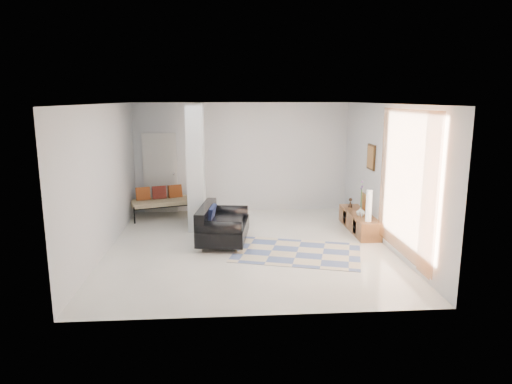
{
  "coord_description": "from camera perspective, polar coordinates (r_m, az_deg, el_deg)",
  "views": [
    {
      "loc": [
        -0.49,
        -8.72,
        2.9
      ],
      "look_at": [
        0.19,
        0.6,
        0.98
      ],
      "focal_mm": 32.0,
      "sensor_mm": 36.0,
      "label": 1
    }
  ],
  "objects": [
    {
      "name": "wall_art",
      "position": [
        10.22,
        14.2,
        4.25
      ],
      "size": [
        0.04,
        0.45,
        0.55
      ],
      "primitive_type": "cube",
      "color": "#35210E",
      "rests_on": "wall_right"
    },
    {
      "name": "daybed",
      "position": [
        11.55,
        -11.26,
        -1.0
      ],
      "size": [
        1.86,
        1.23,
        0.77
      ],
      "rotation": [
        0.0,
        0.0,
        0.32
      ],
      "color": "black",
      "rests_on": "floor"
    },
    {
      "name": "wall_back",
      "position": [
        11.83,
        -1.77,
        4.34
      ],
      "size": [
        6.0,
        0.0,
        6.0
      ],
      "primitive_type": "plane",
      "rotation": [
        1.57,
        0.0,
        0.0
      ],
      "color": "silver",
      "rests_on": "ground"
    },
    {
      "name": "loveseat",
      "position": [
        9.37,
        -4.44,
        -4.16
      ],
      "size": [
        1.13,
        1.68,
        0.76
      ],
      "rotation": [
        0.0,
        0.0,
        -0.14
      ],
      "color": "silver",
      "rests_on": "floor"
    },
    {
      "name": "bronze_figurine",
      "position": [
        10.88,
        11.72,
        -1.31
      ],
      "size": [
        0.11,
        0.11,
        0.22
      ],
      "primitive_type": null,
      "rotation": [
        0.0,
        0.0,
        -0.04
      ],
      "color": "#2F1F15",
      "rests_on": "media_console"
    },
    {
      "name": "media_console",
      "position": [
        10.44,
        12.76,
        -3.63
      ],
      "size": [
        0.45,
        1.82,
        0.8
      ],
      "color": "brown",
      "rests_on": "floor"
    },
    {
      "name": "wall_front",
      "position": [
        5.94,
        0.69,
        -3.02
      ],
      "size": [
        6.0,
        0.0,
        6.0
      ],
      "primitive_type": "plane",
      "rotation": [
        -1.57,
        0.0,
        0.0
      ],
      "color": "silver",
      "rests_on": "ground"
    },
    {
      "name": "area_rug",
      "position": [
        8.84,
        5.15,
        -7.53
      ],
      "size": [
        2.71,
        2.17,
        0.01
      ],
      "primitive_type": "cube",
      "rotation": [
        0.0,
        0.0,
        -0.28
      ],
      "color": "beige",
      "rests_on": "floor"
    },
    {
      "name": "curtain",
      "position": [
        8.33,
        18.18,
        1.02
      ],
      "size": [
        0.0,
        2.55,
        2.55
      ],
      "primitive_type": "plane",
      "rotation": [
        1.57,
        0.0,
        1.57
      ],
      "color": "orange",
      "rests_on": "wall_right"
    },
    {
      "name": "floor",
      "position": [
        9.21,
        -0.92,
        -6.73
      ],
      "size": [
        6.0,
        6.0,
        0.0
      ],
      "primitive_type": "plane",
      "color": "beige",
      "rests_on": "ground"
    },
    {
      "name": "hallway_door",
      "position": [
        11.94,
        -11.88,
        2.33
      ],
      "size": [
        0.85,
        0.06,
        2.04
      ],
      "primitive_type": "cube",
      "color": "silver",
      "rests_on": "floor"
    },
    {
      "name": "ceiling",
      "position": [
        8.74,
        -0.98,
        10.97
      ],
      "size": [
        6.0,
        6.0,
        0.0
      ],
      "primitive_type": "plane",
      "rotation": [
        3.14,
        0.0,
        0.0
      ],
      "color": "white",
      "rests_on": "wall_back"
    },
    {
      "name": "wall_left",
      "position": [
        9.14,
        -18.44,
        1.58
      ],
      "size": [
        0.0,
        6.0,
        6.0
      ],
      "primitive_type": "plane",
      "rotation": [
        1.57,
        0.0,
        1.57
      ],
      "color": "silver",
      "rests_on": "ground"
    },
    {
      "name": "wall_right",
      "position": [
        9.43,
        16.0,
        2.02
      ],
      "size": [
        0.0,
        6.0,
        6.0
      ],
      "primitive_type": "plane",
      "rotation": [
        1.57,
        0.0,
        -1.57
      ],
      "color": "silver",
      "rests_on": "ground"
    },
    {
      "name": "cylinder_lamp",
      "position": [
        9.69,
        13.92,
        -1.68
      ],
      "size": [
        0.12,
        0.12,
        0.65
      ],
      "primitive_type": "cylinder",
      "color": "beige",
      "rests_on": "media_console"
    },
    {
      "name": "partition_column",
      "position": [
        10.45,
        -7.49,
        3.28
      ],
      "size": [
        0.35,
        1.2,
        2.8
      ],
      "primitive_type": "cube",
      "color": "silver",
      "rests_on": "floor"
    },
    {
      "name": "vase",
      "position": [
        10.13,
        12.95,
        -2.39
      ],
      "size": [
        0.2,
        0.2,
        0.19
      ],
      "primitive_type": "imported",
      "rotation": [
        0.0,
        0.0,
        0.1
      ],
      "color": "white",
      "rests_on": "media_console"
    }
  ]
}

